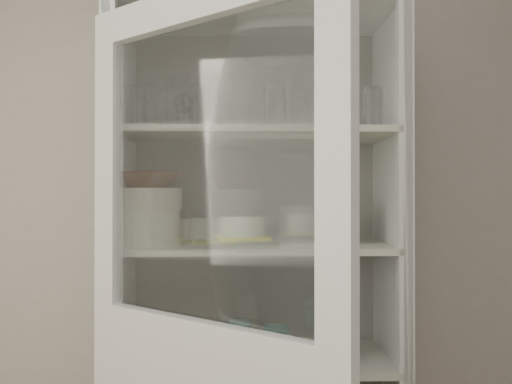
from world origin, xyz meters
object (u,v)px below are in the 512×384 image
(mug_white, at_px, (280,351))
(goblet_2, at_px, (307,113))
(yellow_trivet, at_px, (242,238))
(plate_stack_back, at_px, (164,230))
(pantry_cabinet, at_px, (256,328))
(mug_blue, at_px, (332,345))
(white_canister, at_px, (145,334))
(plate_stack_front, at_px, (149,227))
(glass_platter, at_px, (242,242))
(goblet_0, at_px, (184,112))
(grey_bowl_stack, at_px, (339,224))
(goblet_1, at_px, (192,111))
(terracotta_bowl, at_px, (149,180))
(white_ramekin, at_px, (242,226))
(measuring_cups, at_px, (160,355))
(goblet_3, at_px, (334,113))
(teal_jar, at_px, (240,338))
(mug_teal, at_px, (276,340))
(cream_bowl, at_px, (149,199))

(mug_white, bearing_deg, goblet_2, 79.06)
(yellow_trivet, bearing_deg, plate_stack_back, 148.67)
(goblet_2, relative_size, yellow_trivet, 0.95)
(pantry_cabinet, bearing_deg, mug_blue, -24.55)
(white_canister, bearing_deg, yellow_trivet, -8.88)
(plate_stack_front, distance_m, glass_platter, 0.33)
(goblet_0, relative_size, grey_bowl_stack, 1.22)
(goblet_1, height_order, glass_platter, goblet_1)
(yellow_trivet, distance_m, grey_bowl_stack, 0.35)
(plate_stack_back, xyz_separation_m, terracotta_bowl, (-0.02, -0.20, 0.18))
(goblet_1, bearing_deg, terracotta_bowl, -131.84)
(goblet_1, bearing_deg, white_ramekin, -35.18)
(goblet_0, bearing_deg, plate_stack_front, -125.66)
(white_ramekin, relative_size, measuring_cups, 1.52)
(goblet_3, bearing_deg, measuring_cups, -164.48)
(mug_white, bearing_deg, yellow_trivet, 175.10)
(goblet_1, relative_size, plate_stack_front, 0.84)
(measuring_cups, bearing_deg, pantry_cabinet, 21.28)
(white_ramekin, distance_m, measuring_cups, 0.53)
(mug_white, distance_m, teal_jar, 0.19)
(white_ramekin, bearing_deg, grey_bowl_stack, 3.65)
(goblet_1, bearing_deg, plate_stack_front, -131.84)
(goblet_1, bearing_deg, yellow_trivet, -35.18)
(glass_platter, distance_m, measuring_cups, 0.48)
(goblet_3, height_order, mug_blue, goblet_3)
(goblet_0, xyz_separation_m, white_canister, (-0.13, -0.07, -0.81))
(goblet_3, bearing_deg, teal_jar, -165.97)
(mug_blue, xyz_separation_m, teal_jar, (-0.32, 0.08, 0.00))
(measuring_cups, bearing_deg, yellow_trivet, 4.70)
(goblet_2, bearing_deg, grey_bowl_stack, -39.74)
(plate_stack_front, height_order, grey_bowl_stack, grey_bowl_stack)
(plate_stack_back, relative_size, mug_blue, 1.50)
(pantry_cabinet, xyz_separation_m, grey_bowl_stack, (0.30, -0.08, 0.39))
(plate_stack_front, bearing_deg, goblet_1, 48.16)
(mug_teal, relative_size, measuring_cups, 1.00)
(plate_stack_back, height_order, mug_teal, plate_stack_back)
(goblet_0, xyz_separation_m, teal_jar, (0.21, -0.06, -0.83))
(cream_bowl, height_order, terracotta_bowl, terracotta_bowl)
(goblet_2, relative_size, plate_stack_front, 0.76)
(mug_white, xyz_separation_m, teal_jar, (-0.14, 0.13, 0.01))
(grey_bowl_stack, bearing_deg, measuring_cups, -175.88)
(cream_bowl, relative_size, teal_jar, 2.10)
(goblet_3, bearing_deg, goblet_0, -177.26)
(mug_blue, bearing_deg, glass_platter, 173.62)
(mug_blue, height_order, mug_white, mug_blue)
(grey_bowl_stack, bearing_deg, terracotta_bowl, -176.42)
(goblet_0, bearing_deg, teal_jar, -16.23)
(goblet_0, height_order, measuring_cups, goblet_0)
(plate_stack_back, relative_size, grey_bowl_stack, 1.37)
(pantry_cabinet, bearing_deg, white_canister, -172.51)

